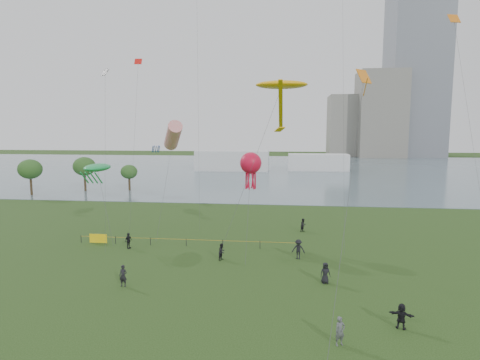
# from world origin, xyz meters

# --- Properties ---
(ground_plane) EXTENTS (400.00, 400.00, 0.00)m
(ground_plane) POSITION_xyz_m (0.00, 0.00, 0.00)
(ground_plane) COLOR #1B3410
(lake) EXTENTS (400.00, 120.00, 0.08)m
(lake) POSITION_xyz_m (0.00, 100.00, 0.02)
(lake) COLOR slate
(lake) RESTS_ON ground_plane
(tower) EXTENTS (24.00, 24.00, 120.00)m
(tower) POSITION_xyz_m (62.00, 168.00, 60.00)
(tower) COLOR slate
(tower) RESTS_ON ground_plane
(building_mid) EXTENTS (20.00, 20.00, 38.00)m
(building_mid) POSITION_xyz_m (46.00, 162.00, 19.00)
(building_mid) COLOR slate
(building_mid) RESTS_ON ground_plane
(building_low) EXTENTS (16.00, 18.00, 28.00)m
(building_low) POSITION_xyz_m (32.00, 168.00, 14.00)
(building_low) COLOR gray
(building_low) RESTS_ON ground_plane
(pavilion_left) EXTENTS (22.00, 8.00, 6.00)m
(pavilion_left) POSITION_xyz_m (-12.00, 95.00, 3.00)
(pavilion_left) COLOR silver
(pavilion_left) RESTS_ON ground_plane
(pavilion_right) EXTENTS (18.00, 7.00, 5.00)m
(pavilion_right) POSITION_xyz_m (14.00, 98.00, 2.50)
(pavilion_right) COLOR silver
(pavilion_right) RESTS_ON ground_plane
(trees) EXTENTS (20.29, 11.72, 6.97)m
(trees) POSITION_xyz_m (-37.90, 48.72, 4.81)
(trees) COLOR #352818
(trees) RESTS_ON ground_plane
(fence) EXTENTS (24.07, 0.07, 1.05)m
(fence) POSITION_xyz_m (-12.58, 15.27, 0.55)
(fence) COLOR black
(fence) RESTS_ON ground_plane
(kite_flyer) EXTENTS (0.75, 0.65, 1.74)m
(kite_flyer) POSITION_xyz_m (7.41, -3.30, 0.87)
(kite_flyer) COLOR #505357
(kite_flyer) RESTS_ON ground_plane
(spectator_a) EXTENTS (0.88, 0.97, 1.63)m
(spectator_a) POSITION_xyz_m (-1.90, 11.19, 0.81)
(spectator_a) COLOR black
(spectator_a) RESTS_ON ground_plane
(spectator_b) EXTENTS (1.33, 0.86, 1.95)m
(spectator_b) POSITION_xyz_m (5.46, 12.30, 0.98)
(spectator_b) COLOR black
(spectator_b) RESTS_ON ground_plane
(spectator_c) EXTENTS (0.72, 1.08, 1.70)m
(spectator_c) POSITION_xyz_m (-12.35, 13.76, 0.85)
(spectator_c) COLOR black
(spectator_c) RESTS_ON ground_plane
(spectator_d) EXTENTS (0.96, 0.75, 1.74)m
(spectator_d) POSITION_xyz_m (7.48, 6.32, 0.87)
(spectator_d) COLOR black
(spectator_d) RESTS_ON ground_plane
(spectator_e) EXTENTS (1.62, 0.96, 1.66)m
(spectator_e) POSITION_xyz_m (11.54, -0.85, 0.83)
(spectator_e) COLOR black
(spectator_e) RESTS_ON ground_plane
(spectator_f) EXTENTS (0.67, 0.46, 1.77)m
(spectator_f) POSITION_xyz_m (-8.77, 3.78, 0.88)
(spectator_f) COLOR black
(spectator_f) RESTS_ON ground_plane
(spectator_g) EXTENTS (1.01, 1.02, 1.66)m
(spectator_g) POSITION_xyz_m (6.40, 22.94, 0.83)
(spectator_g) COLOR black
(spectator_g) RESTS_ON ground_plane
(kite_stingray) EXTENTS (8.67, 10.14, 17.50)m
(kite_stingray) POSITION_xyz_m (3.58, 15.82, 17.02)
(kite_stingray) COLOR #3F3F42
(kite_windsock) EXTENTS (4.21, 8.02, 13.70)m
(kite_windsock) POSITION_xyz_m (-9.58, 21.85, 11.82)
(kite_windsock) COLOR #3F3F42
(kite_creature) EXTENTS (4.42, 5.76, 8.64)m
(kite_creature) POSITION_xyz_m (-17.51, 17.98, 8.16)
(kite_creature) COLOR #3F3F42
(kite_octopus) EXTENTS (2.39, 9.16, 10.08)m
(kite_octopus) POSITION_xyz_m (0.28, 18.05, 8.82)
(kite_octopus) COLOR #3F3F42
(kite_delta) EXTENTS (4.90, 16.00, 17.70)m
(kite_delta) POSITION_xyz_m (10.42, 9.14, 16.04)
(kite_delta) COLOR #3F3F42
(small_kites) EXTENTS (33.89, 18.47, 11.96)m
(small_kites) POSITION_xyz_m (-1.96, 19.43, 23.60)
(small_kites) COLOR red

